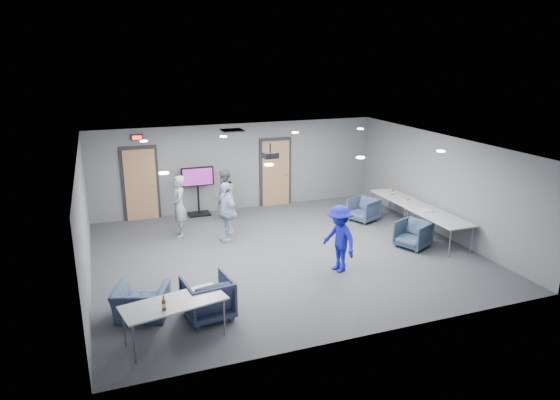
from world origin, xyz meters
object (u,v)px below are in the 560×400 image
object	(u,v)px
person_b	(224,196)
table_front_left	(174,305)
chair_right_a	(363,210)
tv_stand	(198,188)
chair_right_b	(413,234)
chair_front_b	(142,302)
projector	(270,155)
bottle_front	(164,305)
person_c	(226,212)
person_a	(179,206)
bottle_right	(393,192)
table_right_b	(439,217)
person_d	(339,239)
chair_front_a	(208,298)
table_right_a	(398,198)

from	to	relation	value
person_b	table_front_left	size ratio (longest dim) A/B	0.84
person_b	table_front_left	bearing A→B (deg)	-18.88
chair_right_a	tv_stand	distance (m)	4.98
chair_right_b	chair_front_b	bearing A→B (deg)	-104.09
chair_right_b	table_front_left	xyz separation A→B (m)	(-6.34, -2.25, 0.34)
projector	bottle_front	bearing A→B (deg)	-133.85
person_c	bottle_front	xyz separation A→B (m)	(-2.21, -4.56, 0.03)
projector	chair_right_a	bearing A→B (deg)	15.32
person_a	bottle_right	size ratio (longest dim) A/B	7.51
table_right_b	bottle_front	size ratio (longest dim) A/B	7.17
table_right_b	person_d	bearing A→B (deg)	101.90
chair_front_a	chair_front_b	world-z (taller)	chair_front_a
chair_right_a	chair_front_b	size ratio (longest dim) A/B	0.79
bottle_front	tv_stand	size ratio (longest dim) A/B	0.18
person_b	projector	bearing A→B (deg)	15.28
person_d	table_front_left	bearing A→B (deg)	-79.85
table_front_left	bottle_front	size ratio (longest dim) A/B	6.79
person_c	projector	xyz separation A→B (m)	(0.90, -0.92, 1.61)
person_a	chair_front_a	distance (m)	4.55
bottle_right	chair_right_a	bearing A→B (deg)	174.47
person_c	chair_front_b	size ratio (longest dim) A/B	1.67
person_d	bottle_right	xyz separation A→B (m)	(3.18, 2.81, 0.04)
person_a	projector	size ratio (longest dim) A/B	4.64
person_a	person_c	xyz separation A→B (m)	(1.09, -0.78, -0.04)
person_b	table_right_b	bearing A→B (deg)	55.52
table_right_a	bottle_front	size ratio (longest dim) A/B	6.78
table_front_left	projector	bearing A→B (deg)	37.49
chair_right_b	table_right_a	world-z (taller)	table_right_a
tv_stand	projector	world-z (taller)	projector
projector	person_c	bearing A→B (deg)	131.21
table_front_left	bottle_right	xyz separation A→B (m)	(7.10, 4.44, 0.13)
table_right_b	person_c	bearing A→B (deg)	68.22
bottle_right	chair_front_b	bearing A→B (deg)	-155.55
chair_right_a	chair_right_b	distance (m)	2.28
person_a	chair_right_b	size ratio (longest dim) A/B	2.20
person_c	bottle_right	xyz separation A→B (m)	(5.08, 0.10, 0.02)
person_d	bottle_front	xyz separation A→B (m)	(-4.11, -1.85, 0.06)
bottle_right	person_b	bearing A→B (deg)	162.45
chair_right_a	projector	world-z (taller)	projector
table_right_b	person_b	bearing A→B (deg)	52.58
table_right_a	chair_front_a	bearing A→B (deg)	119.27
chair_front_b	table_right_b	world-z (taller)	table_right_b
tv_stand	bottle_front	bearing A→B (deg)	-105.65
chair_right_a	chair_right_b	bearing A→B (deg)	-18.98
person_a	chair_front_b	xyz separation A→B (m)	(-1.39, -4.12, -0.52)
chair_front_b	person_d	bearing A→B (deg)	-151.71
chair_right_a	table_right_b	bearing A→B (deg)	0.11
person_c	person_d	bearing A→B (deg)	19.26
chair_front_a	table_right_b	world-z (taller)	chair_front_a
chair_front_b	bottle_right	world-z (taller)	bottle_right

